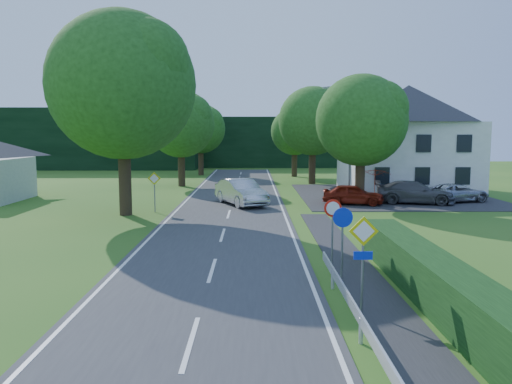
{
  "coord_description": "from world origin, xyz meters",
  "views": [
    {
      "loc": [
        1.41,
        -4.79,
        4.73
      ],
      "look_at": [
        1.56,
        18.65,
        1.97
      ],
      "focal_mm": 35.0,
      "sensor_mm": 36.0,
      "label": 1
    }
  ],
  "objects_px": {
    "parked_car_silver_a": "(375,179)",
    "motorcycle": "(243,183)",
    "parasol": "(375,184)",
    "streetlight": "(348,137)",
    "parked_car_silver_b": "(456,193)",
    "parked_car_grey": "(414,192)",
    "parked_car_red": "(353,194)",
    "moving_car": "(241,192)"
  },
  "relations": [
    {
      "from": "parked_car_silver_a",
      "to": "motorcycle",
      "type": "bearing_deg",
      "value": 67.06
    },
    {
      "from": "motorcycle",
      "to": "parasol",
      "type": "distance_m",
      "value": 11.36
    },
    {
      "from": "streetlight",
      "to": "parked_car_silver_b",
      "type": "bearing_deg",
      "value": -5.79
    },
    {
      "from": "motorcycle",
      "to": "parked_car_grey",
      "type": "xyz_separation_m",
      "value": [
        11.7,
        -8.48,
        0.21
      ]
    },
    {
      "from": "parked_car_red",
      "to": "motorcycle",
      "type": "bearing_deg",
      "value": 52.95
    },
    {
      "from": "parked_car_grey",
      "to": "moving_car",
      "type": "bearing_deg",
      "value": 106.34
    },
    {
      "from": "motorcycle",
      "to": "parked_car_silver_b",
      "type": "bearing_deg",
      "value": -25.67
    },
    {
      "from": "parked_car_silver_b",
      "to": "parked_car_red",
      "type": "bearing_deg",
      "value": 82.37
    },
    {
      "from": "parked_car_silver_a",
      "to": "parked_car_grey",
      "type": "relative_size",
      "value": 0.98
    },
    {
      "from": "parked_car_silver_b",
      "to": "parked_car_grey",
      "type": "bearing_deg",
      "value": 86.67
    },
    {
      "from": "parked_car_red",
      "to": "moving_car",
      "type": "bearing_deg",
      "value": 104.44
    },
    {
      "from": "parked_car_red",
      "to": "parked_car_silver_b",
      "type": "bearing_deg",
      "value": -67.14
    },
    {
      "from": "motorcycle",
      "to": "parked_car_red",
      "type": "relative_size",
      "value": 0.52
    },
    {
      "from": "parked_car_red",
      "to": "parked_car_silver_b",
      "type": "distance_m",
      "value": 7.51
    },
    {
      "from": "motorcycle",
      "to": "parked_car_red",
      "type": "xyz_separation_m",
      "value": [
        7.47,
        -8.96,
        0.14
      ]
    },
    {
      "from": "parked_car_grey",
      "to": "parasol",
      "type": "distance_m",
      "value": 3.24
    },
    {
      "from": "motorcycle",
      "to": "parked_car_silver_b",
      "type": "height_order",
      "value": "parked_car_silver_b"
    },
    {
      "from": "moving_car",
      "to": "parked_car_silver_b",
      "type": "bearing_deg",
      "value": -19.21
    },
    {
      "from": "parked_car_grey",
      "to": "parked_car_red",
      "type": "bearing_deg",
      "value": 109.61
    },
    {
      "from": "streetlight",
      "to": "parked_car_red",
      "type": "bearing_deg",
      "value": -89.71
    },
    {
      "from": "parked_car_grey",
      "to": "parasol",
      "type": "relative_size",
      "value": 2.13
    },
    {
      "from": "motorcycle",
      "to": "parked_car_silver_a",
      "type": "bearing_deg",
      "value": 1.99
    },
    {
      "from": "moving_car",
      "to": "motorcycle",
      "type": "relative_size",
      "value": 2.52
    },
    {
      "from": "parked_car_red",
      "to": "parasol",
      "type": "xyz_separation_m",
      "value": [
        2.14,
        2.91,
        0.42
      ]
    },
    {
      "from": "moving_car",
      "to": "parked_car_grey",
      "type": "bearing_deg",
      "value": -21.57
    },
    {
      "from": "moving_car",
      "to": "parked_car_silver_a",
      "type": "height_order",
      "value": "moving_car"
    },
    {
      "from": "parked_car_silver_a",
      "to": "parked_car_grey",
      "type": "xyz_separation_m",
      "value": [
        0.55,
        -8.54,
        -0.08
      ]
    },
    {
      "from": "streetlight",
      "to": "moving_car",
      "type": "xyz_separation_m",
      "value": [
        -7.44,
        -2.19,
        -3.57
      ]
    },
    {
      "from": "streetlight",
      "to": "moving_car",
      "type": "relative_size",
      "value": 1.55
    },
    {
      "from": "motorcycle",
      "to": "parked_car_silver_a",
      "type": "relative_size",
      "value": 0.41
    },
    {
      "from": "parked_car_red",
      "to": "parked_car_grey",
      "type": "relative_size",
      "value": 0.77
    },
    {
      "from": "moving_car",
      "to": "parked_car_silver_b",
      "type": "height_order",
      "value": "moving_car"
    },
    {
      "from": "streetlight",
      "to": "motorcycle",
      "type": "bearing_deg",
      "value": 137.07
    },
    {
      "from": "parked_car_silver_a",
      "to": "parked_car_silver_b",
      "type": "xyz_separation_m",
      "value": [
        3.72,
        -7.75,
        -0.2
      ]
    },
    {
      "from": "moving_car",
      "to": "parked_car_grey",
      "type": "relative_size",
      "value": 1.0
    },
    {
      "from": "parked_car_red",
      "to": "streetlight",
      "type": "bearing_deg",
      "value": 13.42
    },
    {
      "from": "parked_car_silver_b",
      "to": "moving_car",
      "type": "bearing_deg",
      "value": 78.17
    },
    {
      "from": "parked_car_silver_a",
      "to": "parked_car_grey",
      "type": "bearing_deg",
      "value": 160.45
    },
    {
      "from": "parasol",
      "to": "parked_car_silver_a",
      "type": "bearing_deg",
      "value": 75.78
    },
    {
      "from": "moving_car",
      "to": "parked_car_silver_a",
      "type": "xyz_separation_m",
      "value": [
        11.13,
        9.19,
        -0.02
      ]
    },
    {
      "from": "motorcycle",
      "to": "parasol",
      "type": "xyz_separation_m",
      "value": [
        9.6,
        -6.04,
        0.56
      ]
    },
    {
      "from": "moving_car",
      "to": "parked_car_red",
      "type": "bearing_deg",
      "value": -23.43
    }
  ]
}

